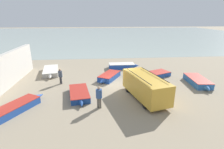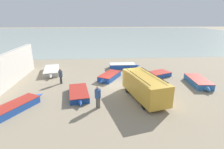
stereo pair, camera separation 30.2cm
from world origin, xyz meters
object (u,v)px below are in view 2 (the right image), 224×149
(parked_van, at_px, (144,86))
(fisherman_0, at_px, (98,95))
(fishing_rowboat_1, at_px, (123,66))
(fishing_rowboat_4, at_px, (199,82))
(fishing_rowboat_5, at_px, (12,108))
(fisherman_1, at_px, (61,75))
(fishing_rowboat_0, at_px, (157,74))
(fishing_rowboat_2, at_px, (52,71))
(fishing_rowboat_6, at_px, (109,77))
(fishing_rowboat_3, at_px, (79,94))

(parked_van, relative_size, fisherman_0, 3.17)
(fishing_rowboat_1, height_order, fishing_rowboat_4, fishing_rowboat_1)
(fishing_rowboat_5, distance_m, fisherman_1, 6.20)
(fishing_rowboat_4, bearing_deg, fishing_rowboat_5, -71.29)
(fishing_rowboat_0, bearing_deg, parked_van, -141.61)
(fishing_rowboat_2, bearing_deg, fishing_rowboat_6, 58.30)
(fisherman_0, distance_m, fisherman_1, 6.77)
(fishing_rowboat_2, bearing_deg, parked_van, 40.86)
(fishing_rowboat_4, height_order, fishing_rowboat_5, fishing_rowboat_4)
(parked_van, bearing_deg, fishing_rowboat_3, 68.33)
(fishing_rowboat_2, distance_m, fishing_rowboat_5, 9.33)
(fishing_rowboat_2, xyz_separation_m, fisherman_0, (5.91, -9.15, 0.79))
(fishing_rowboat_1, distance_m, fishing_rowboat_3, 9.99)
(parked_van, height_order, fishing_rowboat_5, parked_van)
(parked_van, distance_m, fishing_rowboat_4, 7.07)
(parked_van, bearing_deg, fishing_rowboat_6, 14.61)
(fishing_rowboat_0, relative_size, fishing_rowboat_2, 0.84)
(fishing_rowboat_4, relative_size, fishing_rowboat_6, 1.14)
(fishing_rowboat_1, bearing_deg, fishing_rowboat_0, -47.22)
(fishing_rowboat_3, bearing_deg, fishing_rowboat_5, -73.43)
(fishing_rowboat_3, relative_size, fishing_rowboat_5, 0.84)
(fishing_rowboat_2, distance_m, fishing_rowboat_6, 7.60)
(fishing_rowboat_3, xyz_separation_m, fishing_rowboat_6, (2.95, 4.31, 0.05))
(fishing_rowboat_4, distance_m, fisherman_0, 11.26)
(fisherman_1, bearing_deg, fishing_rowboat_0, 140.12)
(fishing_rowboat_4, xyz_separation_m, fisherman_1, (-14.43, 1.38, 0.65))
(fishing_rowboat_1, relative_size, fishing_rowboat_6, 1.07)
(fishing_rowboat_1, height_order, fishing_rowboat_5, fishing_rowboat_1)
(fishing_rowboat_0, bearing_deg, fishing_rowboat_6, 160.94)
(fisherman_0, bearing_deg, fishing_rowboat_4, 129.27)
(fishing_rowboat_3, bearing_deg, fishing_rowboat_2, -159.08)
(fishing_rowboat_4, xyz_separation_m, fishing_rowboat_6, (-9.25, 2.36, -0.01))
(fishing_rowboat_5, bearing_deg, fishing_rowboat_6, -18.81)
(fisherman_0, bearing_deg, fishing_rowboat_0, 153.06)
(parked_van, height_order, fisherman_0, parked_van)
(parked_van, height_order, fishing_rowboat_2, parked_van)
(fishing_rowboat_0, xyz_separation_m, fishing_rowboat_4, (3.56, -2.85, 0.06))
(fishing_rowboat_5, distance_m, fishing_rowboat_6, 10.11)
(fishing_rowboat_2, bearing_deg, fishing_rowboat_5, -14.18)
(fishing_rowboat_3, height_order, fisherman_1, fisherman_1)
(fishing_rowboat_1, relative_size, fishing_rowboat_3, 0.96)
(parked_van, xyz_separation_m, fishing_rowboat_0, (2.91, 5.56, -0.87))
(fishing_rowboat_1, bearing_deg, fishing_rowboat_6, -117.28)
(fishing_rowboat_2, relative_size, fishing_rowboat_6, 1.29)
(fishing_rowboat_0, relative_size, fishing_rowboat_4, 0.95)
(fishing_rowboat_4, height_order, fisherman_0, fisherman_0)
(fishing_rowboat_0, distance_m, fishing_rowboat_5, 15.10)
(fishing_rowboat_6, bearing_deg, fisherman_1, -49.55)
(parked_van, bearing_deg, fishing_rowboat_2, 37.81)
(fishing_rowboat_6, xyz_separation_m, fisherman_0, (-1.21, -6.47, 0.77))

